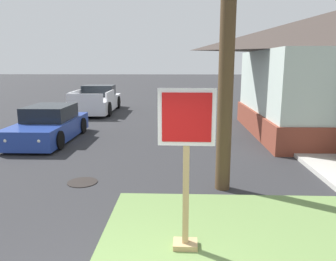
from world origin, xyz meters
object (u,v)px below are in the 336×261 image
object	(u,v)px
parked_sedan_blue	(49,125)
pickup_truck_white	(97,101)
stop_sign	(186,171)
manhole_cover	(83,182)

from	to	relation	value
parked_sedan_blue	pickup_truck_white	bearing A→B (deg)	90.29
stop_sign	manhole_cover	size ratio (longest dim) A/B	3.36
stop_sign	manhole_cover	world-z (taller)	stop_sign
manhole_cover	parked_sedan_blue	bearing A→B (deg)	119.73
manhole_cover	parked_sedan_blue	xyz separation A→B (m)	(-2.45, 4.30, 0.53)
pickup_truck_white	manhole_cover	bearing A→B (deg)	-77.69
manhole_cover	pickup_truck_white	size ratio (longest dim) A/B	0.13
manhole_cover	pickup_truck_white	bearing A→B (deg)	102.31
parked_sedan_blue	manhole_cover	bearing A→B (deg)	-60.27
parked_sedan_blue	pickup_truck_white	distance (m)	7.11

